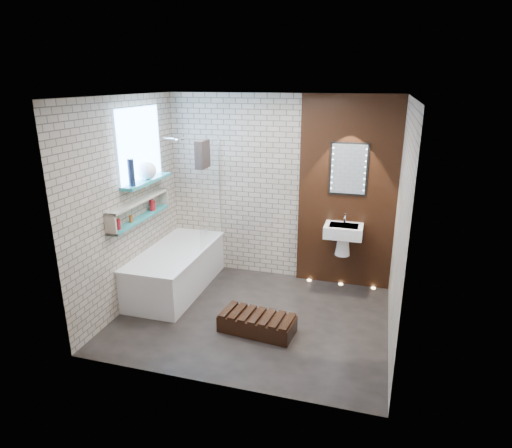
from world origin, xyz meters
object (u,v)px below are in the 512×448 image
(bathtub, at_px, (176,269))
(led_mirror, at_px, (349,169))
(bath_screen, at_px, (210,193))
(walnut_step, at_px, (257,324))
(washbasin, at_px, (343,235))

(bathtub, height_order, led_mirror, led_mirror)
(bath_screen, bearing_deg, bathtub, -128.90)
(bath_screen, distance_m, led_mirror, 1.89)
(bath_screen, height_order, led_mirror, led_mirror)
(bathtub, relative_size, walnut_step, 2.04)
(walnut_step, bearing_deg, bath_screen, 130.40)
(bath_screen, height_order, walnut_step, bath_screen)
(bath_screen, distance_m, washbasin, 1.89)
(bath_screen, distance_m, walnut_step, 1.96)
(bathtub, xyz_separation_m, led_mirror, (2.17, 0.78, 1.36))
(bathtub, distance_m, led_mirror, 2.68)
(led_mirror, relative_size, walnut_step, 0.82)
(washbasin, bearing_deg, bath_screen, -174.22)
(led_mirror, bearing_deg, walnut_step, -117.77)
(bath_screen, xyz_separation_m, walnut_step, (1.01, -1.19, -1.19))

